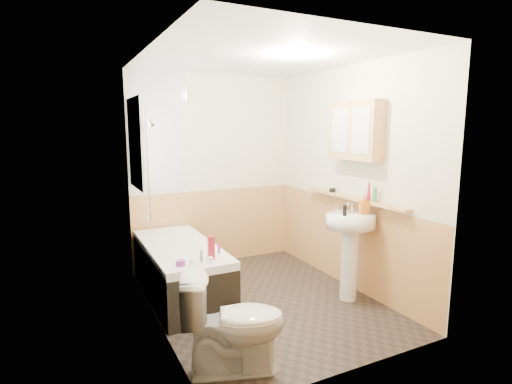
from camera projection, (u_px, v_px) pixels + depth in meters
floor at (262, 300)px, 4.25m from camera, size 2.80×2.80×0.00m
ceiling at (263, 56)px, 3.85m from camera, size 2.80×2.80×0.00m
wall_back at (214, 171)px, 5.30m from camera, size 2.20×0.02×2.50m
wall_front at (355, 210)px, 2.81m from camera, size 2.20×0.02×2.50m
wall_left at (152, 192)px, 3.56m from camera, size 0.02×2.80×2.50m
wall_right at (349, 178)px, 4.54m from camera, size 0.02×2.80×2.50m
wainscot_right at (345, 242)px, 4.65m from camera, size 0.01×2.80×1.00m
wainscot_front at (349, 308)px, 2.95m from camera, size 2.20×0.01×1.00m
wainscot_back at (215, 226)px, 5.40m from camera, size 2.20×0.01×1.00m
tile_cladding_left at (155, 192)px, 3.57m from camera, size 0.01×2.80×2.50m
tile_return_back at (158, 133)px, 4.88m from camera, size 0.75×0.01×1.50m
window at (137, 143)px, 4.36m from camera, size 0.03×0.79×0.99m
bathtub at (181, 269)px, 4.36m from camera, size 0.70×1.64×0.71m
shower_riser at (148, 153)px, 3.97m from camera, size 0.10×0.08×1.19m
toilet at (234, 323)px, 2.97m from camera, size 0.88×0.66×0.76m
sink at (350, 239)px, 4.18m from camera, size 0.55×0.44×1.05m
pine_shelf at (353, 198)px, 4.40m from camera, size 0.10×1.56×0.03m
medicine_cabinet at (356, 131)px, 4.23m from camera, size 0.17×0.69×0.62m
foam_can at (375, 195)px, 4.09m from camera, size 0.05×0.05×0.15m
green_bottle at (369, 189)px, 4.16m from camera, size 0.06×0.06×0.25m
black_jar at (332, 190)px, 4.72m from camera, size 0.09×0.09×0.05m
soap_bottle at (364, 209)px, 4.13m from camera, size 0.16×0.22×0.09m
clear_bottle at (345, 210)px, 4.03m from camera, size 0.05×0.05×0.11m
blue_gel at (211, 248)px, 3.81m from camera, size 0.07×0.04×0.23m
cream_jar at (181, 263)px, 3.65m from camera, size 0.09×0.09×0.05m
orange_bottle at (219, 249)px, 4.01m from camera, size 0.03×0.03×0.08m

